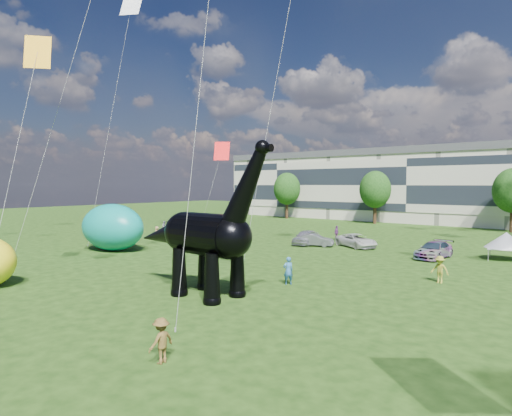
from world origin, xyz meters
The scene contains 13 objects.
ground centered at (0.00, 0.00, 0.00)m, with size 220.00×220.00×0.00m, color #16330C.
terrace_row centered at (-8.00, 62.00, 6.00)m, with size 78.00×11.00×12.00m, color beige.
tree_far_left centered at (-30.00, 53.00, 6.29)m, with size 5.20×5.20×9.44m.
tree_mid_left centered at (-12.00, 53.00, 6.29)m, with size 5.20×5.20×9.44m.
dinosaur_sculpture centered at (-0.95, 2.59, 3.52)m, with size 11.37×3.18×9.33m.
car_silver centered at (-7.71, 24.83, 0.80)m, with size 1.90×4.72×1.61m, color silver.
car_grey centered at (-6.25, 24.29, 0.66)m, with size 1.40×4.01×1.32m, color slate.
car_white centered at (-2.40, 26.35, 0.70)m, with size 2.33×5.06×1.41m, color silver.
car_dark centered at (6.02, 24.58, 0.75)m, with size 2.09×5.14×1.49m, color #595960.
gazebo_near centered at (11.20, 27.73, 1.72)m, with size 3.92×3.92×2.44m.
gazebo_left centered at (-23.40, 23.03, 1.81)m, with size 4.35×4.35×2.58m.
inflatable_teal centered at (-20.47, 8.87, 2.35)m, with size 7.53×4.70×4.70m, color #0B8D84.
visitors centered at (-0.41, 16.64, 0.87)m, with size 49.02×43.41×1.85m.
Camera 1 is at (17.66, -15.16, 6.66)m, focal length 30.00 mm.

